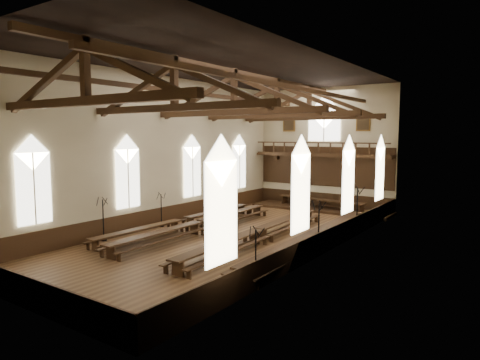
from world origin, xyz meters
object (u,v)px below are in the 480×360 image
(high_table, at_px, (321,200))
(refectory_row_a, at_px, (183,221))
(refectory_row_b, at_px, (199,224))
(candelabrum_left_mid, at_px, (161,216))
(candelabrum_right_mid, at_px, (319,236))
(candelabrum_right_near, at_px, (256,267))
(refectory_row_c, at_px, (258,232))
(refectory_row_d, at_px, (313,237))
(candelabrum_left_far, at_px, (214,204))
(candelabrum_right_far, at_px, (357,217))
(dais, at_px, (320,209))
(candelabrum_left_near, at_px, (103,228))

(high_table, bearing_deg, refectory_row_a, -110.80)
(refectory_row_b, distance_m, candelabrum_left_mid, 3.23)
(candelabrum_right_mid, bearing_deg, candelabrum_left_mid, -177.94)
(high_table, height_order, candelabrum_right_near, candelabrum_right_near)
(refectory_row_a, xyz_separation_m, refectory_row_c, (5.89, -0.13, 0.06))
(refectory_row_d, xyz_separation_m, candelabrum_left_mid, (-10.55, -0.93, 0.10))
(refectory_row_a, bearing_deg, candelabrum_left_far, 106.87)
(candelabrum_right_near, distance_m, candelabrum_right_far, 11.88)
(candelabrum_left_mid, bearing_deg, refectory_row_d, 5.01)
(high_table, bearing_deg, refectory_row_c, -82.90)
(refectory_row_b, bearing_deg, candelabrum_left_far, 120.29)
(dais, height_order, candelabrum_right_mid, candelabrum_right_mid)
(candelabrum_left_mid, distance_m, candelabrum_left_far, 5.60)
(candelabrum_left_near, relative_size, candelabrum_right_near, 1.06)
(dais, bearing_deg, candelabrum_right_near, -73.97)
(candelabrum_right_near, bearing_deg, refectory_row_a, 147.64)
(refectory_row_c, relative_size, candelabrum_right_far, 5.12)
(refectory_row_a, distance_m, high_table, 12.46)
(candelabrum_left_near, bearing_deg, high_table, 70.03)
(candelabrum_right_far, bearing_deg, candelabrum_right_mid, -90.00)
(dais, xyz_separation_m, candelabrum_left_mid, (-6.03, -11.96, 0.60))
(refectory_row_a, relative_size, refectory_row_c, 0.95)
(candelabrum_right_mid, bearing_deg, refectory_row_a, -179.49)
(refectory_row_a, relative_size, candelabrum_left_mid, 6.08)
(dais, relative_size, high_table, 1.47)
(candelabrum_left_near, xyz_separation_m, candelabrum_right_near, (11.10, -1.08, -0.04))
(refectory_row_a, bearing_deg, candelabrum_right_near, -32.36)
(refectory_row_c, relative_size, candelabrum_left_far, 5.86)
(candelabrum_left_mid, xyz_separation_m, candelabrum_right_mid, (11.10, 0.40, 0.12))
(refectory_row_a, xyz_separation_m, refectory_row_d, (8.95, 0.61, 0.08))
(candelabrum_right_near, bearing_deg, candelabrum_left_far, 134.48)
(candelabrum_left_far, distance_m, candelabrum_right_mid, 12.26)
(dais, xyz_separation_m, candelabrum_left_near, (-6.03, -16.58, 0.68))
(candelabrum_right_near, relative_size, candelabrum_right_mid, 0.89)
(candelabrum_right_near, bearing_deg, candelabrum_right_far, 90.00)
(refectory_row_b, height_order, candelabrum_right_near, candelabrum_right_near)
(candelabrum_left_mid, distance_m, candelabrum_right_near, 12.48)
(dais, distance_m, candelabrum_left_mid, 13.40)
(candelabrum_right_mid, xyz_separation_m, candelabrum_right_far, (0.00, 5.78, 0.06))
(refectory_row_c, distance_m, candelabrum_left_near, 8.91)
(candelabrum_left_mid, bearing_deg, candelabrum_right_far, 29.11)
(refectory_row_d, relative_size, candelabrum_left_mid, 6.55)
(refectory_row_b, height_order, candelabrum_left_mid, candelabrum_left_mid)
(candelabrum_left_near, relative_size, candelabrum_left_far, 1.01)
(candelabrum_left_near, height_order, candelabrum_left_far, candelabrum_left_near)
(candelabrum_right_near, height_order, candelabrum_right_mid, candelabrum_right_mid)
(candelabrum_left_near, bearing_deg, candelabrum_left_mid, 90.00)
(high_table, xyz_separation_m, candelabrum_right_near, (5.07, -17.66, -0.07))
(candelabrum_left_mid, distance_m, candelabrum_right_mid, 11.11)
(refectory_row_a, xyz_separation_m, candelabrum_left_near, (-1.60, -4.94, 0.26))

